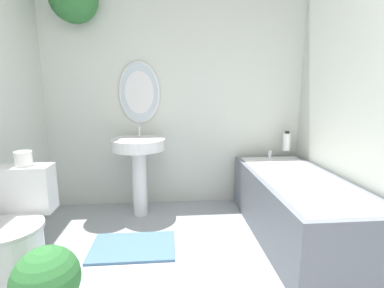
{
  "coord_description": "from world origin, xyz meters",
  "views": [
    {
      "loc": [
        -0.09,
        -0.45,
        1.22
      ],
      "look_at": [
        0.08,
        1.54,
        0.83
      ],
      "focal_mm": 26.0,
      "sensor_mm": 36.0,
      "label": 1
    }
  ],
  "objects": [
    {
      "name": "potted_plant",
      "position": [
        -0.73,
        0.87,
        0.24
      ],
      "size": [
        0.34,
        0.34,
        0.44
      ],
      "color": "silver",
      "rests_on": "ground_plane"
    },
    {
      "name": "toilet",
      "position": [
        -1.07,
        1.25,
        0.29
      ],
      "size": [
        0.41,
        0.57,
        0.72
      ],
      "color": "white",
      "rests_on": "ground_plane"
    },
    {
      "name": "wall_back",
      "position": [
        -0.17,
        2.49,
        1.35
      ],
      "size": [
        2.79,
        0.44,
        2.4
      ],
      "color": "silver",
      "rests_on": "ground_plane"
    },
    {
      "name": "pedestal_sink",
      "position": [
        -0.38,
        2.19,
        0.59
      ],
      "size": [
        0.51,
        0.51,
        0.87
      ],
      "color": "white",
      "rests_on": "ground_plane"
    },
    {
      "name": "shampoo_bottle",
      "position": [
        1.15,
        2.36,
        0.69
      ],
      "size": [
        0.08,
        0.08,
        0.2
      ],
      "color": "white",
      "rests_on": "bathtub"
    },
    {
      "name": "toilet_paper_roll",
      "position": [
        -1.07,
        1.46,
        0.77
      ],
      "size": [
        0.11,
        0.11,
        0.1
      ],
      "color": "white",
      "rests_on": "toilet"
    },
    {
      "name": "bath_mat",
      "position": [
        -0.38,
        1.58,
        0.01
      ],
      "size": [
        0.65,
        0.42,
        0.02
      ],
      "color": "#4C7093",
      "rests_on": "ground_plane"
    },
    {
      "name": "bathtub",
      "position": [
        0.97,
        1.66,
        0.27
      ],
      "size": [
        0.69,
        1.56,
        0.6
      ],
      "color": "slate",
      "rests_on": "ground_plane"
    }
  ]
}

